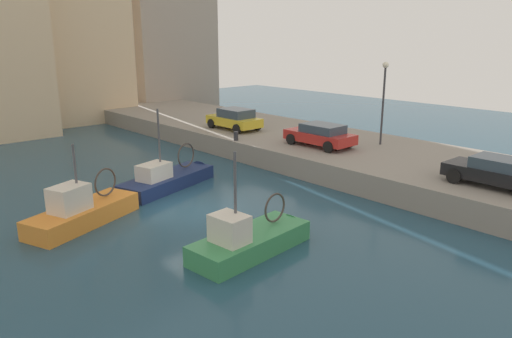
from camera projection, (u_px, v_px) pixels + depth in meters
name	position (u px, v px, depth m)	size (l,w,h in m)	color
water_surface	(196.00, 211.00, 21.45)	(80.00, 80.00, 0.00)	navy
quay_wall	(355.00, 156.00, 28.74)	(9.00, 56.00, 1.20)	gray
fishing_boat_green	(256.00, 246.00, 17.62)	(5.67, 2.16, 4.61)	#388951
fishing_boat_orange	(89.00, 218.00, 20.23)	(5.86, 3.45, 4.17)	orange
fishing_boat_navy	(172.00, 183.00, 25.09)	(6.51, 3.37, 4.88)	navy
parked_car_red	(320.00, 135.00, 28.43)	(2.09, 4.18, 1.32)	red
parked_car_yellow	(235.00, 119.00, 33.56)	(2.09, 4.06, 1.43)	gold
parked_car_black	(498.00, 172.00, 20.76)	(1.98, 4.22, 1.28)	black
mooring_bollard_mid	(236.00, 136.00, 30.11)	(0.28, 0.28, 0.55)	#2D2D33
quay_streetlamp	(384.00, 90.00, 28.21)	(0.36, 0.36, 4.83)	#38383D
waterfront_building_central	(164.00, 2.00, 49.23)	(9.26, 6.34, 21.33)	#A39384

